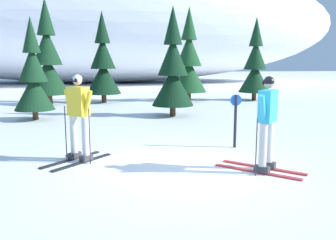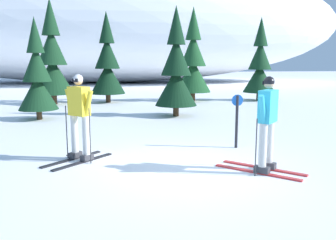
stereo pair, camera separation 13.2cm
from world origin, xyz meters
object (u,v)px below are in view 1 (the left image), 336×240
object	(u,v)px
pine_tree_right	(189,62)
pine_tree_far_right	(255,66)
skier_yellow_jacket	(78,115)
pine_tree_center_left	(103,65)
skier_cyan_jacket	(267,122)
trail_marker_post	(235,117)
pine_tree_left	(33,77)
pine_tree_far_left	(48,61)
pine_tree_center_right	(173,71)

from	to	relation	value
pine_tree_right	pine_tree_far_right	xyz separation A→B (m)	(3.58, -0.07, -0.20)
skier_yellow_jacket	pine_tree_center_left	size ratio (longest dim) A/B	0.41
skier_cyan_jacket	trail_marker_post	xyz separation A→B (m)	(0.04, 1.98, -0.23)
skier_yellow_jacket	pine_tree_left	distance (m)	6.16
skier_yellow_jacket	pine_tree_far_left	distance (m)	10.82
pine_tree_far_left	pine_tree_right	size ratio (longest dim) A/B	1.04
trail_marker_post	pine_tree_center_left	bearing A→B (deg)	109.30
skier_yellow_jacket	skier_cyan_jacket	bearing A→B (deg)	-19.18
skier_cyan_jacket	skier_yellow_jacket	xyz separation A→B (m)	(-3.64, 1.27, 0.01)
pine_tree_far_left	pine_tree_right	distance (m)	7.03
pine_tree_left	pine_tree_center_left	size ratio (longest dim) A/B	0.80
skier_yellow_jacket	pine_tree_right	bearing A→B (deg)	67.75
pine_tree_far_right	trail_marker_post	world-z (taller)	pine_tree_far_right
pine_tree_right	trail_marker_post	distance (m)	10.43
pine_tree_left	pine_tree_center_right	bearing A→B (deg)	2.60
skier_yellow_jacket	pine_tree_center_left	bearing A→B (deg)	89.43
pine_tree_center_right	pine_tree_far_right	distance (m)	7.19
pine_tree_far_right	skier_yellow_jacket	bearing A→B (deg)	-126.45
skier_cyan_jacket	pine_tree_far_right	distance (m)	13.04
pine_tree_right	pine_tree_far_right	size ratio (longest dim) A/B	1.11
trail_marker_post	pine_tree_far_left	bearing A→B (deg)	122.31
trail_marker_post	pine_tree_far_right	bearing A→B (deg)	66.69
skier_cyan_jacket	pine_tree_far_right	world-z (taller)	pine_tree_far_right
skier_cyan_jacket	trail_marker_post	distance (m)	1.99
skier_yellow_jacket	pine_tree_center_right	size ratio (longest dim) A/B	0.45
skier_cyan_jacket	pine_tree_far_left	world-z (taller)	pine_tree_far_left
pine_tree_left	pine_tree_far_right	xyz separation A→B (m)	(10.25, 5.21, 0.30)
pine_tree_center_right	skier_yellow_jacket	bearing A→B (deg)	-115.98
pine_tree_far_left	skier_cyan_jacket	bearing A→B (deg)	-62.40
pine_tree_far_left	pine_tree_right	xyz separation A→B (m)	(7.00, 0.56, -0.09)
skier_cyan_jacket	pine_tree_center_right	world-z (taller)	pine_tree_center_right
pine_tree_center_left	pine_tree_right	bearing A→B (deg)	1.57
pine_tree_left	pine_tree_far_right	size ratio (longest dim) A/B	0.84
pine_tree_center_right	trail_marker_post	world-z (taller)	pine_tree_center_right
pine_tree_far_left	pine_tree_far_right	size ratio (longest dim) A/B	1.16
pine_tree_center_left	pine_tree_center_right	size ratio (longest dim) A/B	1.09
trail_marker_post	skier_yellow_jacket	bearing A→B (deg)	-169.08
skier_yellow_jacket	pine_tree_far_right	world-z (taller)	pine_tree_far_right
pine_tree_far_left	pine_tree_left	xyz separation A→B (m)	(0.34, -4.72, -0.59)
pine_tree_center_left	pine_tree_right	xyz separation A→B (m)	(4.40, 0.12, 0.12)
pine_tree_right	skier_cyan_jacket	bearing A→B (deg)	-94.04
pine_tree_far_left	pine_tree_center_left	bearing A→B (deg)	9.57
skier_yellow_jacket	pine_tree_right	distance (m)	11.96
skier_cyan_jacket	skier_yellow_jacket	world-z (taller)	skier_yellow_jacket
pine_tree_left	skier_yellow_jacket	bearing A→B (deg)	-69.48
pine_tree_center_left	pine_tree_center_right	world-z (taller)	pine_tree_center_left
pine_tree_far_right	trail_marker_post	bearing A→B (deg)	-113.31
pine_tree_far_right	pine_tree_far_left	bearing A→B (deg)	-177.35
pine_tree_center_left	pine_tree_right	distance (m)	4.41
pine_tree_center_left	pine_tree_far_right	world-z (taller)	pine_tree_center_left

